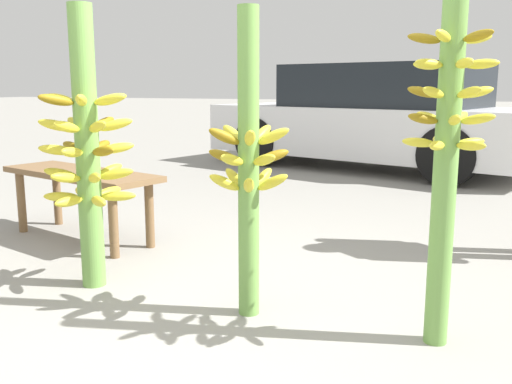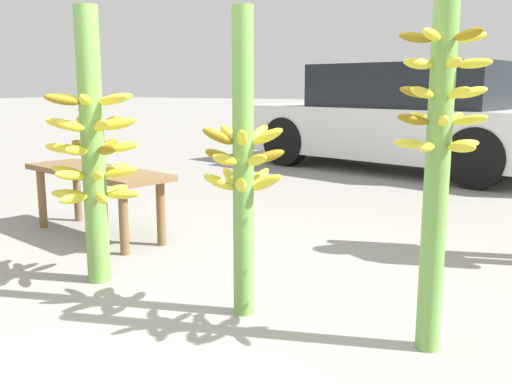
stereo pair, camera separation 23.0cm
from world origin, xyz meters
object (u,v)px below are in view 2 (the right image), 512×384
object	(u,v)px
parked_car	(405,119)
banana_stalk_center	(243,164)
banana_stalk_right	(439,138)
market_bench	(97,180)
banana_stalk_left	(93,148)

from	to	relation	value
parked_car	banana_stalk_center	bearing A→B (deg)	-159.50
banana_stalk_center	parked_car	xyz separation A→B (m)	(-0.39, 5.15, -0.07)
banana_stalk_right	market_bench	xyz separation A→B (m)	(-2.48, 0.77, -0.46)
market_bench	parked_car	bearing A→B (deg)	89.70
banana_stalk_center	banana_stalk_right	bearing A→B (deg)	0.98
market_bench	parked_car	world-z (taller)	parked_car
market_bench	parked_car	size ratio (longest dim) A/B	0.30
banana_stalk_left	banana_stalk_right	distance (m)	1.81
banana_stalk_center	banana_stalk_right	world-z (taller)	banana_stalk_right
market_bench	parked_car	xyz separation A→B (m)	(1.23, 4.36, 0.24)
banana_stalk_center	market_bench	size ratio (longest dim) A/B	1.04
banana_stalk_left	parked_car	size ratio (longest dim) A/B	0.33
banana_stalk_right	parked_car	distance (m)	5.29
market_bench	banana_stalk_right	bearing A→B (deg)	-1.95
banana_stalk_right	market_bench	size ratio (longest dim) A/B	1.21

